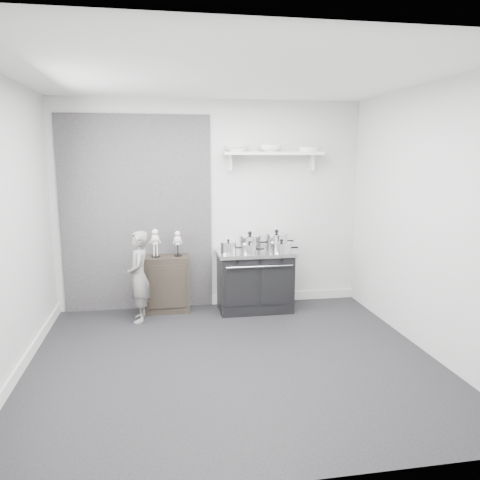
# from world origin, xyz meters

# --- Properties ---
(ground) EXTENTS (4.00, 4.00, 0.00)m
(ground) POSITION_xyz_m (0.00, 0.00, 0.00)
(ground) COLOR black
(ground) RESTS_ON ground
(room_shell) EXTENTS (4.02, 3.62, 2.71)m
(room_shell) POSITION_xyz_m (-0.09, 0.15, 1.64)
(room_shell) COLOR #BBBBB9
(room_shell) RESTS_ON ground
(wall_shelf) EXTENTS (1.30, 0.26, 0.24)m
(wall_shelf) POSITION_xyz_m (0.80, 1.68, 2.01)
(wall_shelf) COLOR silver
(wall_shelf) RESTS_ON room_shell
(stove) EXTENTS (0.98, 0.61, 0.79)m
(stove) POSITION_xyz_m (0.53, 1.48, 0.40)
(stove) COLOR black
(stove) RESTS_ON ground
(side_cabinet) EXTENTS (0.56, 0.33, 0.72)m
(side_cabinet) POSITION_xyz_m (-0.60, 1.61, 0.36)
(side_cabinet) COLOR black
(side_cabinet) RESTS_ON ground
(child) EXTENTS (0.28, 0.41, 1.11)m
(child) POSITION_xyz_m (-0.94, 1.30, 0.56)
(child) COLOR slate
(child) RESTS_ON ground
(pot_front_left) EXTENTS (0.29, 0.20, 0.18)m
(pot_front_left) POSITION_xyz_m (0.17, 1.38, 0.86)
(pot_front_left) COLOR silver
(pot_front_left) RESTS_ON stove
(pot_back_left) EXTENTS (0.38, 0.30, 0.24)m
(pot_back_left) POSITION_xyz_m (0.48, 1.59, 0.88)
(pot_back_left) COLOR silver
(pot_back_left) RESTS_ON stove
(pot_back_right) EXTENTS (0.38, 0.29, 0.25)m
(pot_back_right) POSITION_xyz_m (0.84, 1.59, 0.89)
(pot_back_right) COLOR silver
(pot_back_right) RESTS_ON stove
(pot_front_right) EXTENTS (0.35, 0.26, 0.17)m
(pot_front_right) POSITION_xyz_m (0.84, 1.32, 0.85)
(pot_front_right) COLOR silver
(pot_front_right) RESTS_ON stove
(pot_front_center) EXTENTS (0.28, 0.20, 0.16)m
(pot_front_center) POSITION_xyz_m (0.42, 1.31, 0.85)
(pot_front_center) COLOR silver
(pot_front_center) RESTS_ON stove
(skeleton_full) EXTENTS (0.12, 0.07, 0.41)m
(skeleton_full) POSITION_xyz_m (-0.73, 1.61, 0.93)
(skeleton_full) COLOR silver
(skeleton_full) RESTS_ON side_cabinet
(skeleton_torso) EXTENTS (0.10, 0.07, 0.37)m
(skeleton_torso) POSITION_xyz_m (-0.45, 1.61, 0.91)
(skeleton_torso) COLOR silver
(skeleton_torso) RESTS_ON side_cabinet
(bowl_large) EXTENTS (0.31, 0.31, 0.08)m
(bowl_large) POSITION_xyz_m (0.32, 1.67, 2.08)
(bowl_large) COLOR white
(bowl_large) RESTS_ON wall_shelf
(bowl_small) EXTENTS (0.27, 0.27, 0.08)m
(bowl_small) POSITION_xyz_m (0.76, 1.67, 2.08)
(bowl_small) COLOR white
(bowl_small) RESTS_ON wall_shelf
(plate_stack) EXTENTS (0.27, 0.27, 0.06)m
(plate_stack) POSITION_xyz_m (1.28, 1.67, 2.07)
(plate_stack) COLOR silver
(plate_stack) RESTS_ON wall_shelf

